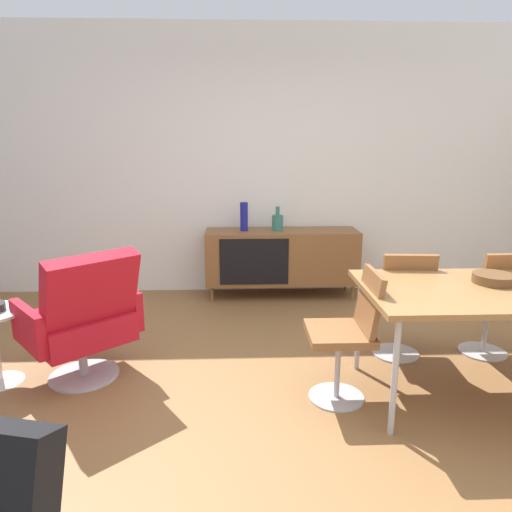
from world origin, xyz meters
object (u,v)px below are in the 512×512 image
object	(u,v)px
dining_chair_back_right	(494,299)
dining_chair_near_window	(349,330)
vase_cobalt	(244,217)
dining_chair_back_left	(402,300)
vase_sculptural_dark	(278,222)
sideboard	(281,256)
wooden_bowl_on_table	(494,279)
lounge_chair_red	(83,317)
dining_table	(492,294)

from	to	relation	value
dining_chair_back_right	dining_chair_near_window	bearing A→B (deg)	-155.76
vase_cobalt	dining_chair_back_left	size ratio (longest dim) A/B	0.35
vase_sculptural_dark	sideboard	bearing A→B (deg)	-2.41
wooden_bowl_on_table	dining_chair_back_left	bearing A→B (deg)	131.56
wooden_bowl_on_table	lounge_chair_red	bearing A→B (deg)	175.68
sideboard	vase_cobalt	size ratio (longest dim) A/B	5.37
vase_sculptural_dark	dining_chair_back_left	bearing A→B (deg)	-61.75
vase_cobalt	wooden_bowl_on_table	distance (m)	2.53
vase_cobalt	lounge_chair_red	world-z (taller)	vase_cobalt
dining_chair_near_window	dining_chair_back_right	size ratio (longest dim) A/B	1.00
vase_cobalt	dining_chair_back_left	world-z (taller)	vase_cobalt
dining_table	lounge_chair_red	xyz separation A→B (m)	(-2.64, 0.30, -0.23)
sideboard	vase_sculptural_dark	world-z (taller)	vase_sculptural_dark
wooden_bowl_on_table	lounge_chair_red	distance (m)	2.72
sideboard	lounge_chair_red	size ratio (longest dim) A/B	1.69
dining_chair_near_window	vase_cobalt	bearing A→B (deg)	106.89
dining_chair_near_window	lounge_chair_red	world-z (taller)	lounge_chair_red
dining_chair_back_left	lounge_chair_red	xyz separation A→B (m)	(-2.28, -0.26, -0.00)
sideboard	vase_cobalt	distance (m)	0.58
sideboard	vase_sculptural_dark	bearing A→B (deg)	177.59
sideboard	dining_chair_near_window	world-z (taller)	dining_chair_near_window
sideboard	dining_table	xyz separation A→B (m)	(1.12, -2.07, 0.26)
dining_table	sideboard	bearing A→B (deg)	118.48
sideboard	dining_chair_back_left	distance (m)	1.70
vase_sculptural_dark	dining_chair_back_left	distance (m)	1.75
dining_table	wooden_bowl_on_table	world-z (taller)	wooden_bowl_on_table
vase_cobalt	dining_chair_back_left	distance (m)	1.95
sideboard	lounge_chair_red	world-z (taller)	lounge_chair_red
vase_cobalt	wooden_bowl_on_table	world-z (taller)	vase_cobalt
lounge_chair_red	dining_table	bearing A→B (deg)	-6.48
dining_table	lounge_chair_red	bearing A→B (deg)	173.52
dining_table	dining_chair_near_window	xyz separation A→B (m)	(-0.89, -0.00, -0.23)
vase_cobalt	dining_chair_near_window	size ratio (longest dim) A/B	0.35
dining_chair_near_window	dining_table	bearing A→B (deg)	0.01
vase_sculptural_dark	lounge_chair_red	bearing A→B (deg)	-129.70
wooden_bowl_on_table	dining_chair_back_right	xyz separation A→B (m)	(0.30, 0.46, -0.30)
dining_chair_back_left	dining_chair_near_window	size ratio (longest dim) A/B	1.00
vase_sculptural_dark	dining_chair_back_right	distance (m)	2.17
vase_cobalt	dining_chair_near_window	distance (m)	2.20
vase_sculptural_dark	wooden_bowl_on_table	xyz separation A→B (m)	(1.22, -1.98, -0.04)
vase_sculptural_dark	dining_table	bearing A→B (deg)	-60.60
wooden_bowl_on_table	dining_chair_back_left	xyz separation A→B (m)	(-0.41, 0.46, -0.30)
sideboard	vase_cobalt	xyz separation A→B (m)	(-0.40, 0.00, 0.43)
vase_cobalt	vase_sculptural_dark	xyz separation A→B (m)	(0.35, -0.00, -0.06)
dining_chair_near_window	dining_chair_back_left	bearing A→B (deg)	46.31
dining_chair_back_right	lounge_chair_red	world-z (taller)	lounge_chair_red
dining_chair_near_window	lounge_chair_red	size ratio (longest dim) A/B	0.90
dining_table	dining_chair_back_right	bearing A→B (deg)	57.74
wooden_bowl_on_table	lounge_chair_red	xyz separation A→B (m)	(-2.70, 0.20, -0.30)
sideboard	dining_chair_back_right	world-z (taller)	dining_chair_back_right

